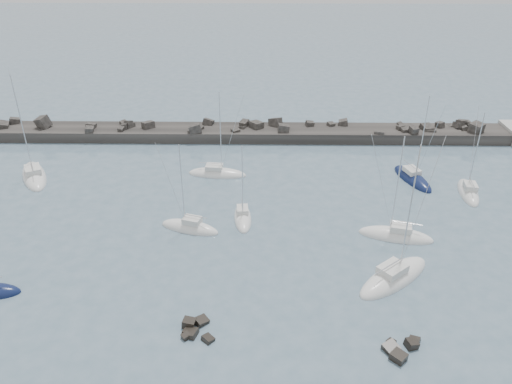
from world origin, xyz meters
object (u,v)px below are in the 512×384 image
sailboat_8 (396,236)px  sailboat_4 (190,228)px  sailboat_5 (243,218)px  sailboat_9 (468,193)px  sailboat_7 (412,179)px  sailboat_3 (217,174)px  sailboat_6 (394,278)px  sailboat_1 (34,176)px

sailboat_8 → sailboat_4: bearing=176.7°
sailboat_5 → sailboat_9: bearing=12.8°
sailboat_9 → sailboat_7: bearing=148.0°
sailboat_3 → sailboat_8: size_ratio=0.98×
sailboat_4 → sailboat_6: (23.01, -9.48, 0.00)m
sailboat_5 → sailboat_8: (18.66, -3.93, 0.02)m
sailboat_3 → sailboat_7: bearing=-2.4°
sailboat_5 → sailboat_8: 19.07m
sailboat_5 → sailboat_9: size_ratio=0.88×
sailboat_1 → sailboat_3: (27.16, 1.24, -0.02)m
sailboat_6 → sailboat_9: 24.15m
sailboat_8 → sailboat_9: size_ratio=1.10×
sailboat_6 → sailboat_8: (2.10, 8.06, -0.00)m
sailboat_4 → sailboat_7: sailboat_7 is taller
sailboat_6 → sailboat_5: bearing=144.1°
sailboat_3 → sailboat_4: 15.18m
sailboat_6 → sailboat_8: size_ratio=1.17×
sailboat_4 → sailboat_6: 24.89m
sailboat_5 → sailboat_6: sailboat_6 is taller
sailboat_5 → sailboat_7: sailboat_7 is taller
sailboat_1 → sailboat_4: (25.03, -13.79, 0.00)m
sailboat_3 → sailboat_6: sailboat_6 is taller
sailboat_7 → sailboat_8: sailboat_7 is taller
sailboat_8 → sailboat_9: (12.64, 11.07, 0.00)m
sailboat_4 → sailboat_9: bearing=14.3°
sailboat_6 → sailboat_7: sailboat_6 is taller
sailboat_6 → sailboat_1: bearing=154.1°
sailboat_4 → sailboat_8: size_ratio=0.87×
sailboat_3 → sailboat_4: bearing=-98.1°
sailboat_7 → sailboat_9: sailboat_7 is taller
sailboat_4 → sailboat_5: (6.45, 2.50, -0.02)m
sailboat_1 → sailboat_9: (62.79, -4.15, 0.00)m
sailboat_4 → sailboat_7: size_ratio=0.87×
sailboat_3 → sailboat_5: bearing=-71.0°
sailboat_5 → sailboat_7: bearing=24.7°
sailboat_3 → sailboat_5: size_ratio=1.23×
sailboat_1 → sailboat_3: size_ratio=1.19×
sailboat_1 → sailboat_8: sailboat_1 is taller
sailboat_4 → sailboat_8: 25.15m
sailboat_8 → sailboat_1: bearing=163.1°
sailboat_7 → sailboat_8: size_ratio=1.00×
sailboat_4 → sailboat_5: size_ratio=1.09×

